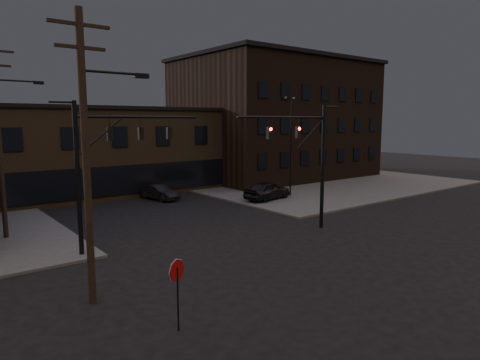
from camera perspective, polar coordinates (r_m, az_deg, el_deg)
name	(u,v)px	position (r m, az deg, el deg)	size (l,w,h in m)	color
ground	(302,266)	(21.44, 8.23, -11.24)	(140.00, 140.00, 0.00)	black
sidewalk_ne	(297,179)	(51.84, 7.59, 0.16)	(30.00, 30.00, 0.15)	#474744
building_row	(96,151)	(44.56, -18.62, 3.63)	(40.00, 12.00, 8.00)	#493A26
building_right	(275,121)	(54.25, 4.68, 7.88)	(22.00, 16.00, 14.00)	black
traffic_signal_near	(311,154)	(27.33, 9.43, 3.46)	(7.12, 0.24, 8.00)	black
traffic_signal_far	(102,159)	(23.45, -17.92, 2.66)	(7.12, 0.24, 8.00)	black
stop_sign	(177,278)	(14.65, -8.37, -12.78)	(0.72, 0.33, 2.48)	black
utility_pole_near	(87,152)	(16.84, -19.68, 3.59)	(3.70, 0.28, 11.00)	black
utility_pole_mid	(0,136)	(28.30, -29.38, 5.12)	(3.70, 0.28, 11.50)	black
lot_light_a	(291,137)	(39.38, 6.83, 5.68)	(1.50, 0.28, 9.14)	black
lot_light_b	(298,135)	(47.16, 7.75, 6.02)	(1.50, 0.28, 9.14)	black
parked_car_lot_a	(267,190)	(37.52, 3.65, -1.37)	(1.93, 4.79, 1.63)	black
parked_car_lot_b	(229,177)	(47.91, -1.46, 0.46)	(1.80, 4.44, 1.29)	#A9A9AC
car_crossing	(159,192)	(38.81, -10.72, -1.60)	(1.45, 4.15, 1.37)	black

